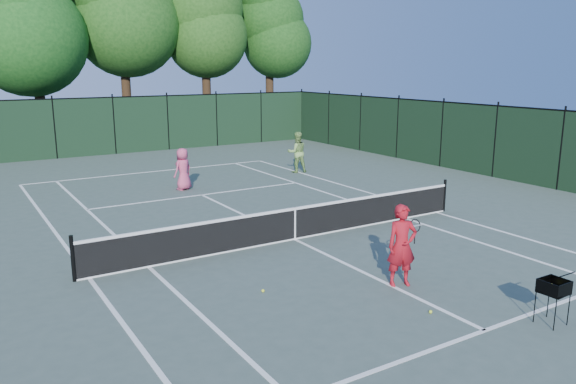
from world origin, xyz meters
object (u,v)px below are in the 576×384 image
coach (402,245)px  ball_hopper (554,287)px  loose_ball_near_cart (431,312)px  loose_ball_midcourt (263,291)px  player_green (297,152)px  player_pink (183,169)px

coach → ball_hopper: (1.06, -2.87, -0.18)m
ball_hopper → loose_ball_near_cart: 2.26m
coach → loose_ball_midcourt: size_ratio=26.46×
loose_ball_midcourt → ball_hopper: bearing=-47.1°
coach → player_green: player_green is taller
player_pink → ball_hopper: 14.53m
loose_ball_midcourt → coach: bearing=-24.0°
player_green → ball_hopper: (-4.18, -15.18, -0.18)m
player_pink → loose_ball_midcourt: size_ratio=23.67×
ball_hopper → loose_ball_midcourt: bearing=128.3°
player_pink → player_green: 5.71m
ball_hopper → coach: bearing=105.6°
coach → player_green: 13.38m
player_pink → loose_ball_near_cart: size_ratio=23.67×
player_pink → loose_ball_midcourt: 10.65m
player_green → loose_ball_midcourt: bearing=70.0°
ball_hopper → loose_ball_midcourt: size_ratio=12.66×
player_pink → loose_ball_near_cart: bearing=66.8°
ball_hopper → loose_ball_near_cart: size_ratio=12.66×
coach → loose_ball_near_cart: (-0.50, -1.39, -0.87)m
player_pink → ball_hopper: (1.48, -14.46, -0.08)m
ball_hopper → loose_ball_midcourt: (-3.81, 4.10, -0.69)m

